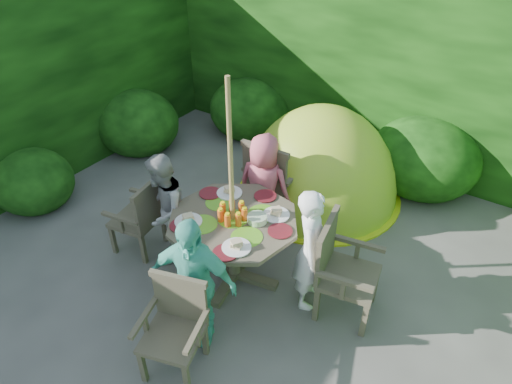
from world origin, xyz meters
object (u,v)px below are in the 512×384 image
Objects in this scene: child_left at (164,210)px; child_front at (193,282)px; patio_table at (234,228)px; garden_chair_left at (141,216)px; garden_chair_right at (341,269)px; garden_chair_front at (175,325)px; dome_tent at (317,194)px; child_back at (264,187)px; garden_chair_back at (272,180)px; parasol_pole at (232,190)px; child_right at (311,250)px.

child_left is 0.95× the size of child_front.
patio_table is 1.16× the size of child_front.
garden_chair_left is 0.34m from child_left.
garden_chair_right reaches higher than garden_chair_left.
patio_table is at bearing 71.02° from child_left.
garden_chair_front is 0.35× the size of dome_tent.
garden_chair_front is 0.67× the size of child_back.
garden_chair_back is 0.82× the size of child_left.
dome_tent is (-1.05, 1.61, -0.52)m from garden_chair_right.
garden_chair_back reaches higher than garden_chair_front.
garden_chair_right is 0.40× the size of dome_tent.
child_back is (0.63, 0.94, 0.00)m from child_left.
patio_table is 1.22× the size of child_back.
child_back is at bearing 101.23° from parasol_pole.
child_right is 1.13m from child_back.
garden_chair_right is 1.90m from child_left.
parasol_pole is at bearing 82.19° from child_front.
child_left is at bearing 91.61° from garden_chair_left.
patio_table is at bearing -75.60° from dome_tent.
patio_table reaches higher than garden_chair_front.
child_front is at bearing 82.58° from garden_chair_front.
child_front is at bearing 91.26° from child_back.
parasol_pole is 1.73× the size of child_back.
child_right is (1.87, 0.37, 0.18)m from garden_chair_left.
patio_table is 1.93m from dome_tent.
child_front is 0.54× the size of dome_tent.
patio_table is 1.59× the size of garden_chair_right.
garden_chair_right is at bearing -41.83° from dome_tent.
garden_chair_front is 2.95m from dome_tent.
parasol_pole is at bearing 100.48° from garden_chair_back.
child_left is (-0.99, 0.93, 0.18)m from garden_chair_front.
child_right is 0.97× the size of child_front.
garden_chair_right reaches higher than patio_table.
dome_tent is at bearing 89.39° from patio_table.
dome_tent is (1.10, 2.04, -0.46)m from garden_chair_left.
parasol_pole is at bearing 70.94° from child_left.
dome_tent is (0.18, 1.04, -0.64)m from child_back.
patio_table is 1.09m from garden_chair_back.
garden_chair_back is (-1.30, 0.85, 0.03)m from garden_chair_right.
garden_chair_right is at bearing 39.17° from garden_chair_front.
garden_chair_right is 0.95× the size of garden_chair_back.
garden_chair_back is 0.79× the size of child_right.
garden_chair_front is 1.37m from child_left.
child_right reaches higher than garden_chair_right.
patio_table is 0.70× the size of parasol_pole.
child_left is 2.23m from dome_tent.
garden_chair_left is (-1.09, -0.22, -0.18)m from patio_table.
garden_chair_back is at bearing 136.40° from garden_chair_left.
dome_tent is at bearing -109.97° from garden_chair_back.
child_back is (-0.36, 1.87, 0.18)m from garden_chair_front.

